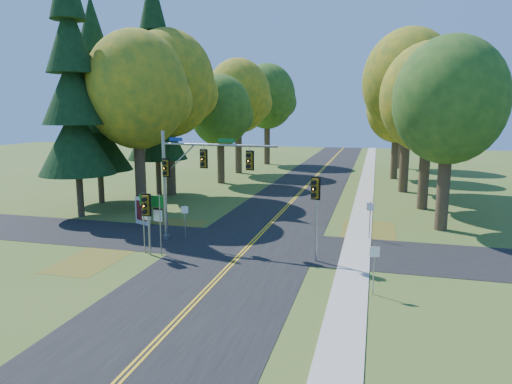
% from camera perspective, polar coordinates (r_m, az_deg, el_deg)
% --- Properties ---
extents(ground, '(160.00, 160.00, 0.00)m').
position_cam_1_polar(ground, '(25.71, -1.91, -7.81)').
color(ground, '#3E5B20').
rests_on(ground, ground).
extents(road_main, '(8.00, 160.00, 0.02)m').
position_cam_1_polar(road_main, '(25.71, -1.91, -7.79)').
color(road_main, black).
rests_on(road_main, ground).
extents(road_cross, '(60.00, 6.00, 0.02)m').
position_cam_1_polar(road_cross, '(27.54, -0.71, -6.57)').
color(road_cross, black).
rests_on(road_cross, ground).
extents(centerline_left, '(0.10, 160.00, 0.01)m').
position_cam_1_polar(centerline_left, '(25.73, -2.13, -7.74)').
color(centerline_left, gold).
rests_on(centerline_left, road_main).
extents(centerline_right, '(0.10, 160.00, 0.01)m').
position_cam_1_polar(centerline_right, '(25.68, -1.69, -7.78)').
color(centerline_right, gold).
rests_on(centerline_right, road_main).
extents(sidewalk_east, '(1.60, 160.00, 0.06)m').
position_cam_1_polar(sidewalk_east, '(24.73, 12.15, -8.70)').
color(sidewalk_east, '#9E998E').
rests_on(sidewalk_east, ground).
extents(leaf_patch_w_near, '(4.00, 6.00, 0.00)m').
position_cam_1_polar(leaf_patch_w_near, '(31.60, -11.19, -4.59)').
color(leaf_patch_w_near, brown).
rests_on(leaf_patch_w_near, ground).
extents(leaf_patch_e, '(3.50, 8.00, 0.00)m').
position_cam_1_polar(leaf_patch_e, '(30.47, 13.84, -5.24)').
color(leaf_patch_e, brown).
rests_on(leaf_patch_e, ground).
extents(leaf_patch_w_far, '(3.00, 5.00, 0.00)m').
position_cam_1_polar(leaf_patch_w_far, '(26.30, -19.91, -8.00)').
color(leaf_patch_w_far, brown).
rests_on(leaf_patch_w_far, ground).
extents(tree_w_a, '(8.00, 8.00, 14.15)m').
position_cam_1_polar(tree_w_a, '(37.56, -14.53, 12.16)').
color(tree_w_a, '#38281C').
rests_on(tree_w_a, ground).
extents(tree_e_a, '(7.20, 7.20, 12.73)m').
position_cam_1_polar(tree_e_a, '(32.53, 23.13, 10.39)').
color(tree_e_a, '#38281C').
rests_on(tree_e_a, ground).
extents(tree_w_b, '(8.60, 8.60, 15.38)m').
position_cam_1_polar(tree_w_b, '(44.02, -10.79, 13.08)').
color(tree_w_b, '#38281C').
rests_on(tree_w_b, ground).
extents(tree_e_b, '(7.60, 7.60, 13.33)m').
position_cam_1_polar(tree_e_b, '(39.23, 20.88, 10.86)').
color(tree_e_b, '#38281C').
rests_on(tree_e_b, ground).
extents(tree_w_c, '(6.80, 6.80, 11.91)m').
position_cam_1_polar(tree_w_c, '(50.70, -4.40, 10.05)').
color(tree_w_c, '#38281C').
rests_on(tree_w_c, ground).
extents(tree_e_c, '(8.80, 8.80, 15.79)m').
position_cam_1_polar(tree_e_c, '(47.30, 18.65, 12.87)').
color(tree_e_c, '#38281C').
rests_on(tree_e_c, ground).
extents(tree_w_d, '(8.20, 8.20, 14.56)m').
position_cam_1_polar(tree_w_d, '(59.21, -2.15, 11.84)').
color(tree_w_d, '#38281C').
rests_on(tree_w_d, ground).
extents(tree_e_d, '(7.00, 7.00, 12.32)m').
position_cam_1_polar(tree_e_d, '(56.36, 17.28, 9.93)').
color(tree_e_d, '#38281C').
rests_on(tree_e_d, ground).
extents(tree_w_e, '(8.40, 8.40, 14.97)m').
position_cam_1_polar(tree_w_e, '(69.43, 1.49, 11.81)').
color(tree_w_e, '#38281C').
rests_on(tree_w_e, ground).
extents(tree_e_e, '(7.80, 7.80, 13.74)m').
position_cam_1_polar(tree_e_e, '(67.12, 18.01, 10.65)').
color(tree_e_e, '#38281C').
rests_on(tree_e_e, ground).
extents(pine_a, '(5.60, 5.60, 19.48)m').
position_cam_1_polar(pine_a, '(36.52, -21.88, 11.36)').
color(pine_a, '#38281C').
rests_on(pine_a, ground).
extents(pine_b, '(5.60, 5.60, 17.31)m').
position_cam_1_polar(pine_b, '(41.45, -19.32, 9.85)').
color(pine_b, '#38281C').
rests_on(pine_b, ground).
extents(pine_c, '(5.60, 5.60, 20.56)m').
position_cam_1_polar(pine_c, '(44.29, -12.45, 12.13)').
color(pine_c, '#38281C').
rests_on(pine_c, ground).
extents(traffic_mast, '(7.42, 1.00, 6.75)m').
position_cam_1_polar(traffic_mast, '(27.43, -8.17, 2.51)').
color(traffic_mast, gray).
rests_on(traffic_mast, ground).
extents(east_signal_pole, '(0.52, 0.61, 4.58)m').
position_cam_1_polar(east_signal_pole, '(23.77, 7.47, -0.74)').
color(east_signal_pole, '#96979E').
rests_on(east_signal_pole, ground).
extents(ped_signal_pole, '(0.56, 0.64, 3.52)m').
position_cam_1_polar(ped_signal_pole, '(25.47, -13.51, -2.17)').
color(ped_signal_pole, gray).
rests_on(ped_signal_pole, ground).
extents(route_sign_cluster, '(1.58, 0.33, 3.42)m').
position_cam_1_polar(route_sign_cluster, '(25.86, -12.90, -2.43)').
color(route_sign_cluster, gray).
rests_on(route_sign_cluster, ground).
extents(info_kiosk, '(1.35, 0.75, 1.94)m').
position_cam_1_polar(info_kiosk, '(33.05, -14.00, -2.35)').
color(info_kiosk, silver).
rests_on(info_kiosk, ground).
extents(reg_sign_e_north, '(0.46, 0.15, 2.42)m').
position_cam_1_polar(reg_sign_e_north, '(29.05, 14.07, -2.64)').
color(reg_sign_e_north, gray).
rests_on(reg_sign_e_north, ground).
extents(reg_sign_e_south, '(0.43, 0.11, 2.24)m').
position_cam_1_polar(reg_sign_e_south, '(20.49, 14.56, -8.32)').
color(reg_sign_e_south, gray).
rests_on(reg_sign_e_south, ground).
extents(reg_sign_w, '(0.41, 0.16, 2.20)m').
position_cam_1_polar(reg_sign_w, '(28.54, -8.88, -2.99)').
color(reg_sign_w, gray).
rests_on(reg_sign_w, ground).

